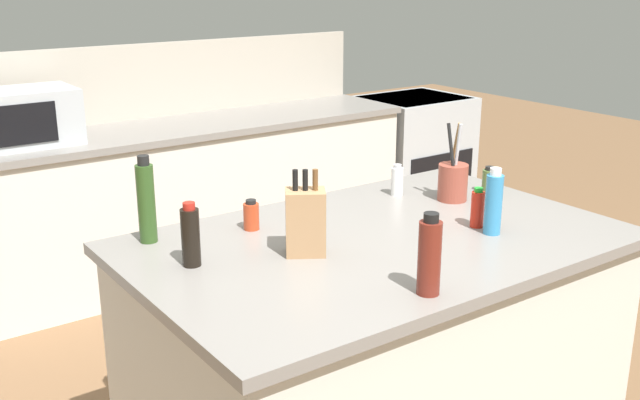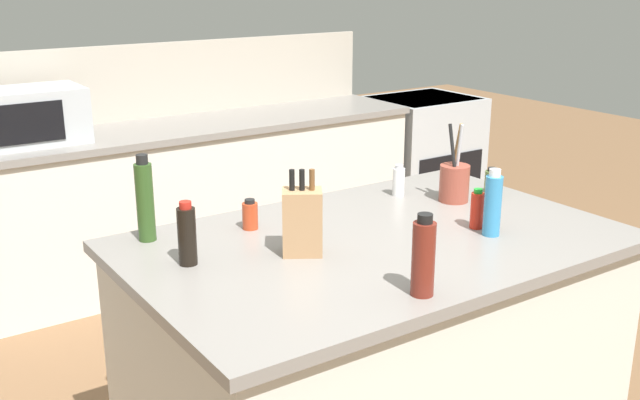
% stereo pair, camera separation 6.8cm
% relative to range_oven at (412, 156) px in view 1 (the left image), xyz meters
% --- Properties ---
extents(back_counter_run, '(2.92, 0.66, 0.94)m').
position_rel_range_oven_xyz_m(back_counter_run, '(-1.88, 0.00, 0.00)').
color(back_counter_run, beige).
rests_on(back_counter_run, ground_plane).
extents(wall_backsplash, '(2.88, 0.03, 0.46)m').
position_rel_range_oven_xyz_m(wall_backsplash, '(-1.88, 0.32, 0.70)').
color(wall_backsplash, '#B2A899').
rests_on(wall_backsplash, back_counter_run).
extents(kitchen_island, '(1.73, 1.11, 0.94)m').
position_rel_range_oven_xyz_m(kitchen_island, '(-2.18, -2.20, 0.00)').
color(kitchen_island, beige).
rests_on(kitchen_island, ground_plane).
extents(range_oven, '(0.76, 0.65, 0.92)m').
position_rel_range_oven_xyz_m(range_oven, '(0.00, 0.00, 0.00)').
color(range_oven, '#ADB2B7').
rests_on(range_oven, ground_plane).
extents(microwave, '(0.54, 0.39, 0.30)m').
position_rel_range_oven_xyz_m(microwave, '(-2.80, 0.00, 0.62)').
color(microwave, '#ADB2B7').
rests_on(microwave, back_counter_run).
extents(knife_block, '(0.16, 0.15, 0.29)m').
position_rel_range_oven_xyz_m(knife_block, '(-2.47, -2.17, 0.59)').
color(knife_block, '#A87C54').
rests_on(knife_block, kitchen_island).
extents(utensil_crock, '(0.12, 0.12, 0.32)m').
position_rel_range_oven_xyz_m(utensil_crock, '(-1.65, -2.03, 0.56)').
color(utensil_crock, brown).
rests_on(utensil_crock, kitchen_island).
extents(hot_sauce_bottle, '(0.05, 0.05, 0.15)m').
position_rel_range_oven_xyz_m(hot_sauce_bottle, '(-1.81, -2.32, 0.54)').
color(hot_sauce_bottle, red).
rests_on(hot_sauce_bottle, kitchen_island).
extents(spice_jar_paprika, '(0.06, 0.06, 0.11)m').
position_rel_range_oven_xyz_m(spice_jar_paprika, '(-2.50, -1.86, 0.52)').
color(spice_jar_paprika, '#B73D1E').
rests_on(spice_jar_paprika, kitchen_island).
extents(spice_jar_oregano, '(0.06, 0.06, 0.11)m').
position_rel_range_oven_xyz_m(spice_jar_oregano, '(-1.44, -2.04, 0.52)').
color(spice_jar_oregano, '#567038').
rests_on(spice_jar_oregano, kitchen_island).
extents(salt_shaker, '(0.05, 0.05, 0.13)m').
position_rel_range_oven_xyz_m(salt_shaker, '(-1.79, -1.85, 0.53)').
color(salt_shaker, silver).
rests_on(salt_shaker, kitchen_island).
extents(dish_soap_bottle, '(0.06, 0.06, 0.24)m').
position_rel_range_oven_xyz_m(dish_soap_bottle, '(-1.82, -2.40, 0.59)').
color(dish_soap_bottle, '#3384BC').
rests_on(dish_soap_bottle, kitchen_island).
extents(olive_oil_bottle, '(0.06, 0.06, 0.31)m').
position_rel_range_oven_xyz_m(olive_oil_bottle, '(-2.85, -1.76, 0.62)').
color(olive_oil_bottle, '#2D4C1E').
rests_on(olive_oil_bottle, kitchen_island).
extents(soy_sauce_bottle, '(0.06, 0.06, 0.21)m').
position_rel_range_oven_xyz_m(soy_sauce_bottle, '(-2.83, -2.05, 0.57)').
color(soy_sauce_bottle, black).
rests_on(soy_sauce_bottle, kitchen_island).
extents(vinegar_bottle, '(0.07, 0.07, 0.25)m').
position_rel_range_oven_xyz_m(vinegar_bottle, '(-2.36, -2.64, 0.59)').
color(vinegar_bottle, maroon).
rests_on(vinegar_bottle, kitchen_island).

